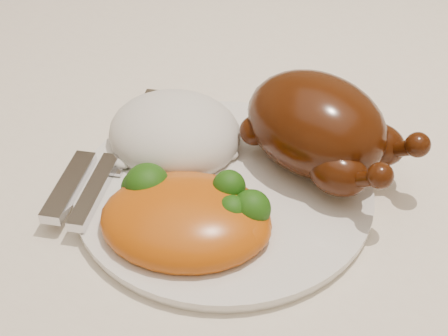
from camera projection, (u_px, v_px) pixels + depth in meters
The scene contains 7 objects.
dining_table at pixel (291, 225), 0.65m from camera, with size 1.60×0.90×0.76m.
tablecloth at pixel (296, 172), 0.61m from camera, with size 1.73×1.03×0.18m.
dinner_plate at pixel (224, 191), 0.53m from camera, with size 0.25×0.25×0.01m, color white.
roast_chicken at pixel (319, 126), 0.53m from camera, with size 0.17×0.13×0.08m.
rice_mound at pixel (175, 134), 0.57m from camera, with size 0.13×0.12×0.06m.
mac_and_cheese at pixel (191, 216), 0.49m from camera, with size 0.16×0.15×0.05m.
cutlery at pixel (103, 169), 0.54m from camera, with size 0.07×0.20×0.01m.
Camera 1 is at (0.16, -0.44, 1.13)m, focal length 50.00 mm.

